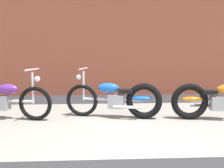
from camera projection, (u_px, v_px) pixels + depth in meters
The scene contains 5 objects.
ground_plane at pixel (156, 159), 3.07m from camera, with size 80.00×80.00×0.00m, color #2D2D30.
sidewalk_slab at pixel (135, 121), 4.80m from camera, with size 36.00×3.50×0.01m, color gray.
brick_building_wall at pixel (120, 24), 7.95m from camera, with size 36.00×0.50×4.59m, color brown.
motorcycle_blue at pixel (120, 99), 5.02m from camera, with size 1.98×0.73×1.03m.
motorcycle_orange at pixel (215, 100), 4.86m from camera, with size 2.00×0.64×1.03m.
Camera 1 is at (-0.71, -2.90, 1.29)m, focal length 39.24 mm.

